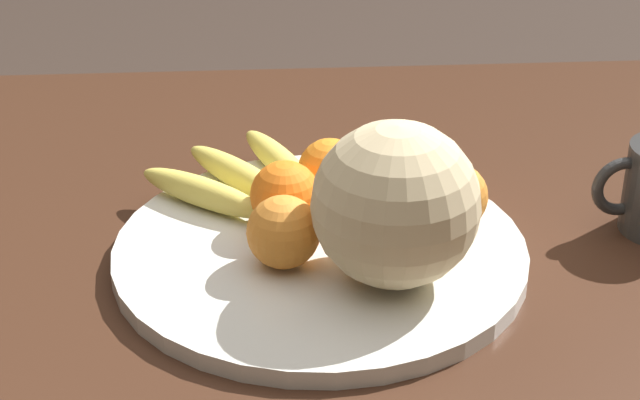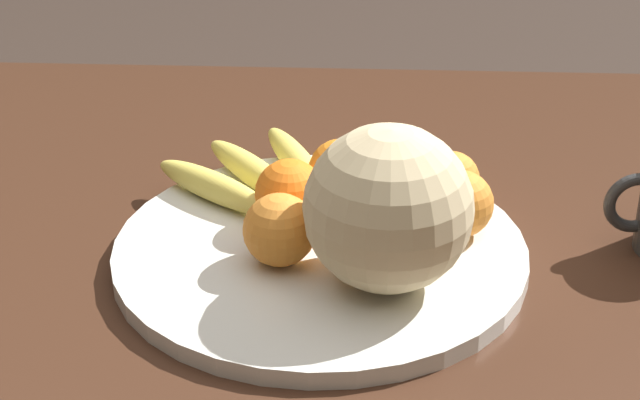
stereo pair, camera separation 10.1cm
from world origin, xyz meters
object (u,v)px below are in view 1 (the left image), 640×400
orange_front_right (285,198)px  orange_mid_center (330,170)px  kitchen_table (348,308)px  orange_top_small (283,232)px  fruit_bowl (320,252)px  orange_back_left (454,196)px  orange_side_extra (440,173)px  orange_front_left (384,187)px  orange_back_right (386,156)px  melon (396,205)px  banana_bunch (244,177)px  produce_tag (381,230)px

orange_front_right → orange_mid_center: size_ratio=1.05×
orange_mid_center → kitchen_table: bearing=105.6°
orange_mid_center → orange_front_right: bearing=51.5°
orange_front_right → orange_top_small: same height
fruit_bowl → kitchen_table: bearing=-129.2°
orange_back_left → orange_side_extra: size_ratio=1.14×
orange_front_left → orange_back_right: bearing=-98.7°
melon → orange_back_right: size_ratio=2.28×
banana_bunch → orange_back_left: (-0.21, 0.09, 0.02)m
melon → orange_side_extra: melon is taller
orange_front_right → orange_top_small: bearing=86.4°
melon → produce_tag: bearing=-89.3°
orange_top_small → orange_mid_center: bearing=-112.4°
melon → orange_top_small: size_ratio=2.20×
fruit_bowl → orange_side_extra: 0.16m
melon → orange_front_right: bearing=-45.4°
kitchen_table → orange_back_left: 0.17m
orange_top_small → produce_tag: bearing=-151.1°
orange_top_small → melon: bearing=163.5°
orange_mid_center → orange_back_right: size_ratio=0.99×
fruit_bowl → orange_front_left: 0.10m
orange_front_right → orange_side_extra: orange_front_right is taller
melon → produce_tag: 0.11m
kitchen_table → fruit_bowl: fruit_bowl is taller
kitchen_table → produce_tag: produce_tag is taller
kitchen_table → produce_tag: size_ratio=16.04×
orange_front_left → produce_tag: bearing=81.1°
orange_front_left → produce_tag: size_ratio=0.61×
fruit_bowl → orange_back_left: bearing=-167.7°
kitchen_table → orange_mid_center: orange_mid_center is taller
kitchen_table → produce_tag: 0.11m
banana_bunch → orange_top_small: 0.16m
orange_front_right → banana_bunch: bearing=-63.5°
fruit_bowl → orange_mid_center: orange_mid_center is taller
fruit_bowl → produce_tag: (-0.06, -0.02, 0.01)m
melon → orange_mid_center: melon is taller
orange_front_right → orange_back_right: size_ratio=1.04×
orange_front_right → orange_back_left: (-0.17, 0.01, -0.00)m
melon → orange_top_small: (0.10, -0.03, -0.04)m
orange_mid_center → orange_back_right: same height
orange_front_left → orange_top_small: size_ratio=0.90×
kitchen_table → orange_mid_center: (0.02, -0.06, 0.13)m
kitchen_table → orange_back_right: size_ratio=24.30×
orange_top_small → kitchen_table: bearing=-133.5°
kitchen_table → orange_top_small: orange_top_small is taller
melon → orange_mid_center: (0.05, -0.16, -0.04)m
banana_bunch → orange_mid_center: orange_mid_center is taller
kitchen_table → orange_back_right: 0.17m
banana_bunch → orange_front_right: (-0.04, 0.08, 0.02)m
orange_front_left → orange_mid_center: size_ratio=0.93×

